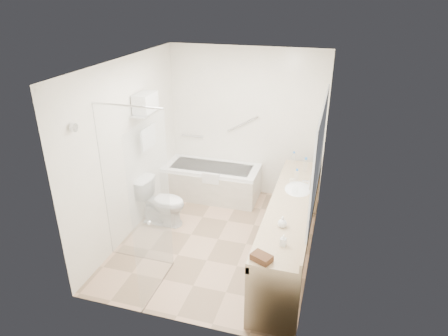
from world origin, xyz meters
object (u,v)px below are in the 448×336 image
(toilet, at_px, (162,202))
(amenity_basket, at_px, (262,258))
(bathtub, at_px, (212,181))
(water_bottle_left, at_px, (297,176))
(vanity_counter, at_px, (291,217))

(toilet, distance_m, amenity_basket, 2.50)
(bathtub, distance_m, water_bottle_left, 1.81)
(bathtub, height_order, toilet, toilet)
(vanity_counter, bearing_deg, bathtub, 137.65)
(toilet, height_order, water_bottle_left, water_bottle_left)
(amenity_basket, bearing_deg, toilet, 138.92)
(amenity_basket, bearing_deg, water_bottle_left, 86.70)
(toilet, bearing_deg, bathtub, -21.17)
(toilet, relative_size, amenity_basket, 3.59)
(vanity_counter, height_order, toilet, vanity_counter)
(bathtub, bearing_deg, water_bottle_left, -26.96)
(vanity_counter, relative_size, amenity_basket, 13.37)
(amenity_basket, xyz_separation_m, water_bottle_left, (0.11, 1.88, 0.05))
(bathtub, xyz_separation_m, water_bottle_left, (1.50, -0.76, 0.66))
(vanity_counter, xyz_separation_m, water_bottle_left, (-0.02, 0.63, 0.30))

